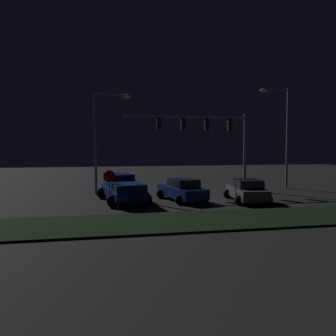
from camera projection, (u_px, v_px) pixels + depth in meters
The scene contains 9 objects.
ground_plane at pixel (190, 198), 24.57m from camera, with size 80.00×80.00×0.00m, color black.
grass_median at pixel (230, 219), 17.04m from camera, with size 25.77×4.39×0.10m, color black.
pickup_truck at pixel (122, 187), 22.78m from camera, with size 3.46×5.65×1.80m.
car_sedan at pixel (182, 190), 23.24m from camera, with size 3.15×4.70×1.51m.
car_sedan_far at pixel (247, 191), 22.81m from camera, with size 2.83×4.59×1.51m.
traffic_signal_gantry at pixel (207, 131), 27.67m from camera, with size 10.32×0.56×6.50m.
street_lamp_left at pixel (103, 130), 26.09m from camera, with size 2.91×0.44×7.90m.
street_lamp_right at pixel (282, 126), 29.66m from camera, with size 2.79×0.44×8.83m.
stop_sign at pixel (109, 181), 21.39m from camera, with size 0.76×0.08×2.23m.
Camera 1 is at (-6.35, -23.60, 3.72)m, focal length 36.01 mm.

